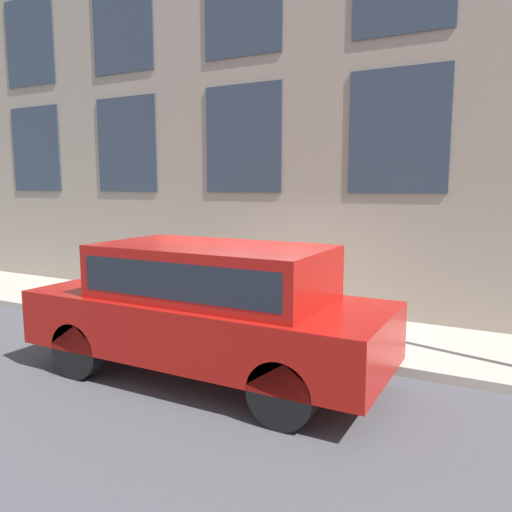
% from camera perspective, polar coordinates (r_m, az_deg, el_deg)
% --- Properties ---
extents(ground_plane, '(80.00, 80.00, 0.00)m').
position_cam_1_polar(ground_plane, '(8.08, -0.05, -10.80)').
color(ground_plane, '#47474C').
extents(sidewalk, '(2.41, 60.00, 0.14)m').
position_cam_1_polar(sidewalk, '(9.09, 3.57, -8.21)').
color(sidewalk, '#A8A093').
rests_on(sidewalk, ground_plane).
extents(building_facade, '(0.33, 40.00, 9.78)m').
position_cam_1_polar(building_facade, '(10.24, 7.18, 20.87)').
color(building_facade, gray).
rests_on(building_facade, ground_plane).
extents(fire_hydrant, '(0.34, 0.45, 0.80)m').
position_cam_1_polar(fire_hydrant, '(8.38, 1.03, -6.21)').
color(fire_hydrant, gold).
rests_on(fire_hydrant, sidewalk).
extents(person, '(0.27, 0.18, 1.13)m').
position_cam_1_polar(person, '(8.63, -1.00, -3.97)').
color(person, '#232328').
rests_on(person, sidewalk).
extents(parked_truck_red_near, '(1.88, 4.95, 1.84)m').
position_cam_1_polar(parked_truck_red_near, '(6.74, -5.48, -5.30)').
color(parked_truck_red_near, black).
rests_on(parked_truck_red_near, ground_plane).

